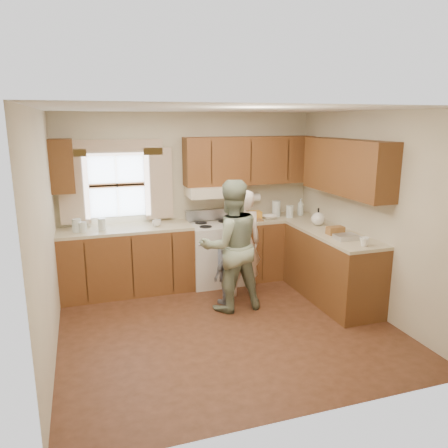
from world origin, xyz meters
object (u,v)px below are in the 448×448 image
object	(u,v)px
woman_left	(242,243)
woman_right	(231,246)
stove	(215,252)
child	(226,275)

from	to	relation	value
woman_left	woman_right	size ratio (longest dim) A/B	0.89
woman_left	stove	bearing A→B (deg)	-70.58
stove	woman_right	size ratio (longest dim) A/B	0.64
woman_left	child	size ratio (longest dim) A/B	1.89
stove	woman_left	xyz separation A→B (m)	(0.21, -0.59, 0.28)
stove	woman_right	distance (m)	1.04
stove	woman_left	size ratio (longest dim) A/B	0.72
stove	woman_right	xyz separation A→B (m)	(-0.09, -0.96, 0.38)
woman_left	child	bearing A→B (deg)	33.56
stove	woman_right	bearing A→B (deg)	-95.26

